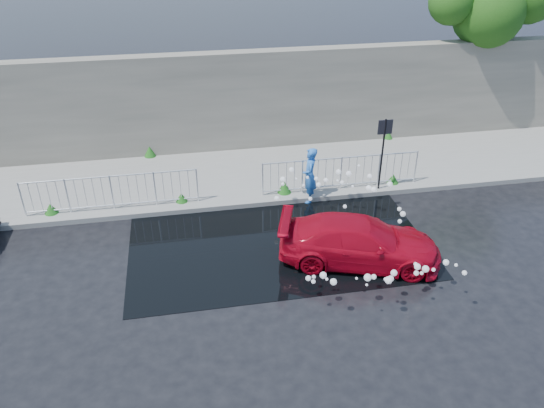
{
  "coord_description": "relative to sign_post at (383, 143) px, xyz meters",
  "views": [
    {
      "loc": [
        -1.81,
        -10.91,
        8.23
      ],
      "look_at": [
        0.42,
        1.31,
        1.0
      ],
      "focal_mm": 35.0,
      "sensor_mm": 36.0,
      "label": 1
    }
  ],
  "objects": [
    {
      "name": "tree",
      "position": [
        5.58,
        4.32,
        3.07
      ],
      "size": [
        4.89,
        2.6,
        6.28
      ],
      "color": "#332114",
      "rests_on": "ground"
    },
    {
      "name": "ground",
      "position": [
        -4.2,
        -3.1,
        -1.72
      ],
      "size": [
        90.0,
        90.0,
        0.0
      ],
      "primitive_type": "plane",
      "color": "black",
      "rests_on": "ground"
    },
    {
      "name": "curb",
      "position": [
        -4.2,
        -0.1,
        -1.64
      ],
      "size": [
        30.0,
        0.25,
        0.16
      ],
      "primitive_type": "cube",
      "color": "gray",
      "rests_on": "ground"
    },
    {
      "name": "puddle",
      "position": [
        -3.7,
        -2.1,
        -1.72
      ],
      "size": [
        8.0,
        5.0,
        0.01
      ],
      "primitive_type": "cube",
      "color": "black",
      "rests_on": "ground"
    },
    {
      "name": "red_car",
      "position": [
        -1.79,
        -3.39,
        -1.13
      ],
      "size": [
        4.42,
        2.82,
        1.19
      ],
      "primitive_type": "imported",
      "rotation": [
        0.0,
        0.0,
        1.27
      ],
      "color": "#A40618",
      "rests_on": "ground"
    },
    {
      "name": "water_spray",
      "position": [
        -1.63,
        -2.61,
        -0.97
      ],
      "size": [
        3.65,
        5.81,
        1.02
      ],
      "color": "white",
      "rests_on": "ground"
    },
    {
      "name": "sign_post",
      "position": [
        0.0,
        0.0,
        0.0
      ],
      "size": [
        0.45,
        0.06,
        2.5
      ],
      "color": "black",
      "rests_on": "ground"
    },
    {
      "name": "pavement",
      "position": [
        -4.2,
        1.9,
        -1.65
      ],
      "size": [
        30.0,
        4.0,
        0.15
      ],
      "primitive_type": "cube",
      "color": "gray",
      "rests_on": "ground"
    },
    {
      "name": "person",
      "position": [
        -2.3,
        -0.1,
        -0.84
      ],
      "size": [
        0.56,
        0.72,
        1.77
      ],
      "primitive_type": "imported",
      "rotation": [
        0.0,
        0.0,
        -1.8
      ],
      "color": "blue",
      "rests_on": "ground"
    },
    {
      "name": "retaining_wall",
      "position": [
        -4.2,
        4.1,
        0.18
      ],
      "size": [
        30.0,
        0.6,
        3.5
      ],
      "primitive_type": "cube",
      "color": "#615C51",
      "rests_on": "pavement"
    },
    {
      "name": "weeds",
      "position": [
        -4.39,
        1.45,
        -1.41
      ],
      "size": [
        12.17,
        3.93,
        0.38
      ],
      "color": "#164E14",
      "rests_on": "pavement"
    },
    {
      "name": "railing_left",
      "position": [
        -8.2,
        0.25,
        -0.99
      ],
      "size": [
        5.05,
        0.05,
        1.1
      ],
      "color": "silver",
      "rests_on": "pavement"
    },
    {
      "name": "railing_right",
      "position": [
        -1.2,
        0.25,
        -0.99
      ],
      "size": [
        5.05,
        0.05,
        1.1
      ],
      "color": "silver",
      "rests_on": "pavement"
    }
  ]
}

